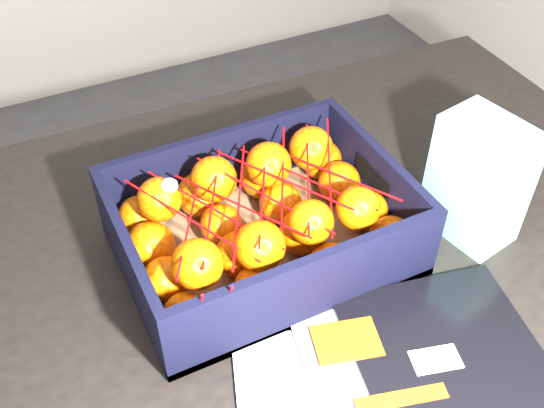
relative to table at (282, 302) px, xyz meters
name	(u,v)px	position (x,y,z in m)	size (l,w,h in m)	color
table	(282,302)	(0.00, 0.00, 0.00)	(1.23, 0.85, 0.75)	black
magazine_stack	(408,405)	(0.02, -0.26, 0.11)	(0.43, 0.33, 0.02)	silver
produce_crate	(262,232)	(-0.02, 0.02, 0.13)	(0.36, 0.27, 0.11)	brown
clementine_heap	(260,218)	(-0.02, 0.02, 0.16)	(0.34, 0.26, 0.11)	#DC5304
mesh_net	(258,201)	(-0.03, 0.01, 0.20)	(0.29, 0.24, 0.09)	red
retail_carton	(479,180)	(0.25, -0.07, 0.19)	(0.08, 0.12, 0.17)	white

